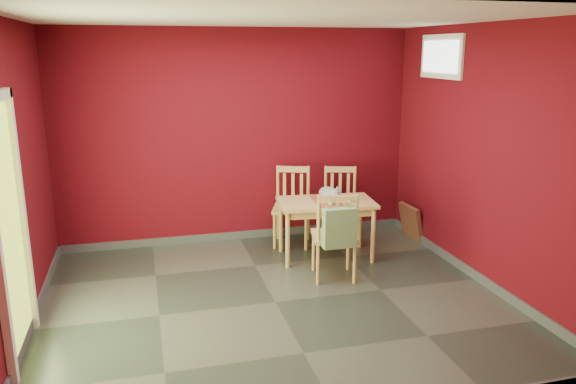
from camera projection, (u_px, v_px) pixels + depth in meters
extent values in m
plane|color=#2D342D|center=(275.00, 302.00, 5.56)|extent=(4.50, 4.50, 0.00)
plane|color=#500811|center=(238.00, 137.00, 7.10)|extent=(4.50, 0.00, 4.50)
plane|color=#500811|center=(353.00, 236.00, 3.35)|extent=(4.50, 0.00, 4.50)
plane|color=#500811|center=(12.00, 183.00, 4.67)|extent=(0.00, 4.00, 4.00)
plane|color=#500811|center=(486.00, 157.00, 5.78)|extent=(0.00, 4.00, 4.00)
plane|color=white|center=(274.00, 17.00, 4.89)|extent=(4.50, 4.50, 0.00)
cube|color=#3F4244|center=(240.00, 235.00, 7.41)|extent=(4.50, 0.02, 0.10)
cube|color=#3F4244|center=(31.00, 325.00, 4.99)|extent=(0.03, 4.00, 0.10)
cube|color=#3F4244|center=(475.00, 275.00, 6.10)|extent=(0.03, 4.00, 0.10)
cube|color=#B7D838|center=(8.00, 235.00, 4.37)|extent=(0.02, 0.85, 2.05)
cube|color=white|center=(22.00, 214.00, 4.81)|extent=(0.06, 0.08, 2.13)
cube|color=white|center=(442.00, 57.00, 6.47)|extent=(0.03, 0.90, 0.50)
cube|color=white|center=(440.00, 57.00, 6.46)|extent=(0.02, 0.76, 0.36)
cube|color=silver|center=(354.00, 208.00, 7.74)|extent=(0.08, 0.02, 0.12)
cube|color=tan|center=(326.00, 202.00, 6.61)|extent=(1.18, 0.76, 0.04)
cube|color=tan|center=(326.00, 208.00, 6.62)|extent=(1.06, 0.64, 0.09)
cylinder|color=tan|center=(288.00, 240.00, 6.36)|extent=(0.05, 0.05, 0.66)
cylinder|color=tan|center=(281.00, 226.00, 6.87)|extent=(0.05, 0.05, 0.66)
cylinder|color=tan|center=(373.00, 236.00, 6.51)|extent=(0.05, 0.05, 0.66)
cylinder|color=tan|center=(360.00, 222.00, 7.03)|extent=(0.05, 0.05, 0.66)
cube|color=#9C422C|center=(326.00, 201.00, 6.60)|extent=(0.35, 0.63, 0.01)
cube|color=#9C422C|center=(335.00, 221.00, 6.35)|extent=(0.29, 0.04, 0.30)
cube|color=tan|center=(292.00, 209.00, 7.10)|extent=(0.59, 0.59, 0.04)
cylinder|color=tan|center=(275.00, 232.00, 6.99)|extent=(0.04, 0.04, 0.45)
cylinder|color=tan|center=(278.00, 222.00, 7.37)|extent=(0.04, 0.04, 0.45)
cylinder|color=tan|center=(306.00, 233.00, 6.96)|extent=(0.04, 0.04, 0.45)
cylinder|color=tan|center=(308.00, 223.00, 7.34)|extent=(0.04, 0.04, 0.45)
cylinder|color=tan|center=(278.00, 184.00, 7.25)|extent=(0.04, 0.04, 0.49)
cylinder|color=tan|center=(308.00, 185.00, 7.21)|extent=(0.04, 0.04, 0.49)
cube|color=tan|center=(293.00, 169.00, 7.18)|extent=(0.40, 0.18, 0.08)
cube|color=tan|center=(285.00, 188.00, 7.25)|extent=(0.04, 0.03, 0.38)
cube|color=tan|center=(293.00, 188.00, 7.24)|extent=(0.04, 0.03, 0.38)
cube|color=tan|center=(301.00, 188.00, 7.23)|extent=(0.04, 0.03, 0.38)
cube|color=tan|center=(340.00, 207.00, 7.25)|extent=(0.56, 0.56, 0.04)
cylinder|color=tan|center=(325.00, 229.00, 7.13)|extent=(0.04, 0.04, 0.43)
cylinder|color=tan|center=(325.00, 220.00, 7.50)|extent=(0.04, 0.04, 0.43)
cylinder|color=tan|center=(356.00, 229.00, 7.11)|extent=(0.04, 0.04, 0.43)
cylinder|color=tan|center=(354.00, 220.00, 7.48)|extent=(0.04, 0.04, 0.43)
cylinder|color=tan|center=(326.00, 184.00, 7.38)|extent=(0.04, 0.04, 0.48)
cylinder|color=tan|center=(355.00, 184.00, 7.36)|extent=(0.04, 0.04, 0.48)
cube|color=tan|center=(340.00, 169.00, 7.32)|extent=(0.39, 0.16, 0.07)
cube|color=tan|center=(332.00, 187.00, 7.38)|extent=(0.04, 0.03, 0.37)
cube|color=tan|center=(340.00, 187.00, 7.38)|extent=(0.04, 0.03, 0.37)
cube|color=tan|center=(348.00, 187.00, 7.37)|extent=(0.04, 0.03, 0.37)
cube|color=tan|center=(334.00, 236.00, 6.07)|extent=(0.53, 0.53, 0.04)
cylinder|color=tan|center=(348.00, 251.00, 6.33)|extent=(0.04, 0.04, 0.45)
cylinder|color=tan|center=(355.00, 264.00, 5.95)|extent=(0.04, 0.04, 0.45)
cylinder|color=tan|center=(314.00, 252.00, 6.30)|extent=(0.04, 0.04, 0.45)
cylinder|color=tan|center=(318.00, 265.00, 5.92)|extent=(0.04, 0.04, 0.45)
cylinder|color=tan|center=(356.00, 217.00, 5.83)|extent=(0.04, 0.04, 0.49)
cylinder|color=tan|center=(319.00, 218.00, 5.80)|extent=(0.04, 0.04, 0.49)
cube|color=tan|center=(338.00, 199.00, 5.76)|extent=(0.41, 0.11, 0.08)
cube|color=tan|center=(348.00, 222.00, 5.83)|extent=(0.04, 0.03, 0.38)
cube|color=tan|center=(337.00, 222.00, 5.82)|extent=(0.04, 0.03, 0.38)
cube|color=tan|center=(327.00, 222.00, 5.81)|extent=(0.04, 0.03, 0.38)
cube|color=#678B59|center=(340.00, 228.00, 5.76)|extent=(0.35, 0.11, 0.42)
cylinder|color=#678B59|center=(329.00, 202.00, 5.72)|extent=(0.02, 0.18, 0.02)
cylinder|color=#678B59|center=(348.00, 200.00, 5.77)|extent=(0.02, 0.18, 0.02)
cube|color=brown|center=(411.00, 222.00, 7.39)|extent=(0.18, 0.46, 0.45)
cube|color=black|center=(411.00, 222.00, 7.39)|extent=(0.12, 0.32, 0.32)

